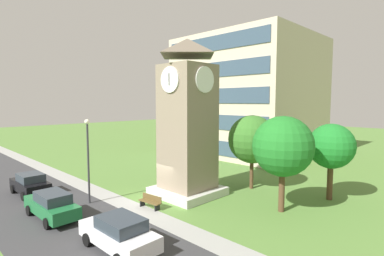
# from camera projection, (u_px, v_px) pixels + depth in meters

# --- Properties ---
(ground_plane) EXTENTS (160.00, 160.00, 0.00)m
(ground_plane) POSITION_uv_depth(u_px,v_px,m) (155.00, 199.00, 22.18)
(ground_plane) COLOR #567F38
(street_asphalt) EXTENTS (120.00, 7.20, 0.01)m
(street_asphalt) POSITION_uv_depth(u_px,v_px,m) (67.00, 225.00, 17.55)
(street_asphalt) COLOR #38383A
(street_asphalt) RESTS_ON ground
(kerb_strip) EXTENTS (120.00, 1.60, 0.01)m
(kerb_strip) POSITION_uv_depth(u_px,v_px,m) (130.00, 206.00, 20.66)
(kerb_strip) COLOR #9E9E99
(kerb_strip) RESTS_ON ground
(office_building) EXTENTS (16.85, 15.73, 16.00)m
(office_building) POSITION_uv_depth(u_px,v_px,m) (249.00, 97.00, 42.16)
(office_building) COLOR beige
(office_building) RESTS_ON ground
(clock_tower) EXTENTS (4.64, 4.64, 12.03)m
(clock_tower) POSITION_uv_depth(u_px,v_px,m) (188.00, 126.00, 22.76)
(clock_tower) COLOR gray
(clock_tower) RESTS_ON ground
(park_bench) EXTENTS (1.84, 0.69, 0.88)m
(park_bench) POSITION_uv_depth(u_px,v_px,m) (150.00, 201.00, 20.29)
(park_bench) COLOR brown
(park_bench) RESTS_ON ground
(street_lamp) EXTENTS (0.36, 0.36, 6.06)m
(street_lamp) POSITION_uv_depth(u_px,v_px,m) (88.00, 152.00, 20.96)
(street_lamp) COLOR #333338
(street_lamp) RESTS_ON ground
(tree_streetside) EXTENTS (4.01, 4.01, 6.18)m
(tree_streetside) POSITION_uv_depth(u_px,v_px,m) (252.00, 139.00, 24.57)
(tree_streetside) COLOR #513823
(tree_streetside) RESTS_ON ground
(tree_by_building) EXTENTS (3.32, 3.32, 5.69)m
(tree_by_building) POSITION_uv_depth(u_px,v_px,m) (331.00, 147.00, 21.75)
(tree_by_building) COLOR #513823
(tree_by_building) RESTS_ON ground
(tree_near_tower) EXTENTS (3.98, 3.98, 6.38)m
(tree_near_tower) POSITION_uv_depth(u_px,v_px,m) (283.00, 147.00, 19.32)
(tree_near_tower) COLOR #513823
(tree_near_tower) RESTS_ON ground
(parked_car_black) EXTENTS (4.17, 2.04, 1.69)m
(parked_car_black) POSITION_uv_depth(u_px,v_px,m) (30.00, 184.00, 23.24)
(parked_car_black) COLOR black
(parked_car_black) RESTS_ON ground
(parked_car_green) EXTENTS (4.82, 1.96, 1.69)m
(parked_car_green) POSITION_uv_depth(u_px,v_px,m) (52.00, 205.00, 18.46)
(parked_car_green) COLOR #1E6B38
(parked_car_green) RESTS_ON ground
(parked_car_white) EXTENTS (4.68, 2.11, 1.69)m
(parked_car_white) POSITION_uv_depth(u_px,v_px,m) (119.00, 233.00, 14.53)
(parked_car_white) COLOR silver
(parked_car_white) RESTS_ON ground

